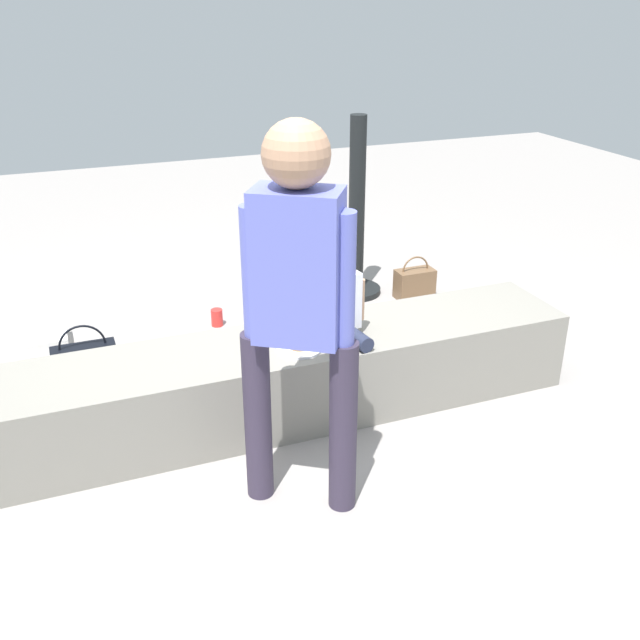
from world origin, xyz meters
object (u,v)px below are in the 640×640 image
Objects in this scene: cake_plate at (300,345)px; handbag_black_leather at (85,363)px; adult_standing at (298,292)px; water_bottle_near_gift at (385,322)px; party_cup_red at (217,318)px; cake_box_white at (41,341)px; handbag_brown_canvas at (415,283)px; gift_bag at (276,296)px; child_seated at (338,296)px.

cake_plate is 0.66× the size of handbag_black_leather.
water_bottle_near_gift is at bearing 51.52° from adult_standing.
party_cup_red is at bearing 28.14° from handbag_black_leather.
handbag_brown_canvas is (2.45, -0.09, 0.05)m from cake_box_white.
gift_bag is 1.06× the size of handbag_black_leather.
adult_standing is at bearing -62.04° from cake_box_white.
party_cup_red is 0.36× the size of handbag_brown_canvas.
water_bottle_near_gift is (0.60, 0.67, -0.54)m from child_seated.
gift_bag is 1.08× the size of cake_box_white.
water_bottle_near_gift is at bearing -133.86° from handbag_brown_canvas.
water_bottle_near_gift is 0.56× the size of handbag_black_leather.
gift_bag is at bearing 179.61° from handbag_brown_canvas.
handbag_brown_canvas is at bearing 47.20° from child_seated.
child_seated is 1.24m from gift_bag.
handbag_black_leather is (-1.22, -0.41, -0.04)m from gift_bag.
cake_box_white is at bearing 176.89° from gift_bag.
adult_standing is at bearing -128.48° from water_bottle_near_gift.
gift_bag is 0.40m from party_cup_red.
water_bottle_near_gift is at bearing -2.25° from handbag_black_leather.
gift_bag is 0.74m from water_bottle_near_gift.
handbag_brown_canvas reaches higher than cake_box_white.
party_cup_red is 0.95m from handbag_black_leather.
adult_standing is 4.34× the size of gift_bag.
child_seated is at bearing -74.20° from party_cup_red.
child_seated reaches higher than party_cup_red.
party_cup_red is at bearing 151.12° from water_bottle_near_gift.
handbag_brown_canvas reaches higher than party_cup_red.
cake_plate reaches higher than cake_box_white.
child_seated is 4.40× the size of party_cup_red.
cake_plate is at bearing -102.54° from gift_bag.
child_seated is at bearing -92.44° from gift_bag.
child_seated is 1.64m from handbag_brown_canvas.
child_seated is at bearing 55.82° from adult_standing.
gift_bag is at bearing -5.89° from party_cup_red.
handbag_brown_canvas reaches higher than water_bottle_near_gift.
handbag_brown_canvas is (1.01, -0.01, -0.05)m from gift_bag.
handbag_brown_canvas is at bearing 43.42° from cake_plate.
water_bottle_near_gift is 2.07m from cake_box_white.
water_bottle_near_gift is 0.64× the size of handbag_brown_canvas.
child_seated is 1.05m from water_bottle_near_gift.
adult_standing is 4.60× the size of handbag_black_leather.
child_seated is 0.81m from adult_standing.
party_cup_red is (-0.94, 0.52, -0.03)m from water_bottle_near_gift.
adult_standing is 5.22× the size of handbag_brown_canvas.
handbag_black_leather is at bearing -65.55° from cake_box_white.
cake_plate is 1.79m from handbag_brown_canvas.
cake_box_white is at bearing 164.43° from water_bottle_near_gift.
cake_plate is 1.79m from cake_box_white.
water_bottle_near_gift is at bearing -28.88° from party_cup_red.
handbag_black_leather is (0.22, -0.49, 0.06)m from cake_box_white.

